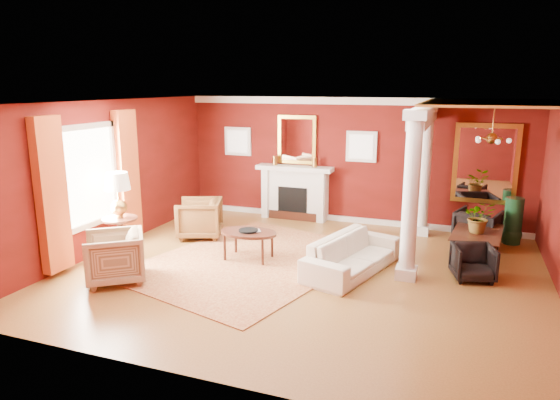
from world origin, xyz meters
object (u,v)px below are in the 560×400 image
at_px(dining_table, 479,238).
at_px(coffee_table, 248,234).
at_px(armchair_stripe, 114,255).
at_px(side_table, 118,200).
at_px(sofa, 353,249).
at_px(armchair_leopard, 199,216).

bearing_deg(dining_table, coffee_table, 116.68).
distance_m(armchair_stripe, side_table, 1.44).
distance_m(sofa, side_table, 4.39).
relative_size(armchair_stripe, dining_table, 0.62).
relative_size(side_table, dining_table, 1.07).
distance_m(coffee_table, dining_table, 4.26).
bearing_deg(sofa, dining_table, -38.60).
bearing_deg(armchair_stripe, sofa, 79.14).
bearing_deg(coffee_table, dining_table, 20.42).
bearing_deg(armchair_leopard, dining_table, 75.19).
bearing_deg(dining_table, armchair_leopard, 102.22).
distance_m(sofa, armchair_stripe, 4.00).
distance_m(armchair_leopard, dining_table, 5.57).
xyz_separation_m(armchair_leopard, armchair_stripe, (-0.09, -2.65, 0.01)).
relative_size(armchair_leopard, dining_table, 0.61).
xyz_separation_m(coffee_table, side_table, (-2.34, -0.66, 0.60)).
height_order(sofa, side_table, side_table).
xyz_separation_m(sofa, armchair_leopard, (-3.49, 0.86, 0.03)).
xyz_separation_m(armchair_stripe, side_table, (-0.70, 1.08, 0.63)).
distance_m(sofa, armchair_leopard, 3.59).
bearing_deg(dining_table, side_table, 114.96).
xyz_separation_m(armchair_stripe, coffee_table, (1.63, 1.74, 0.03)).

